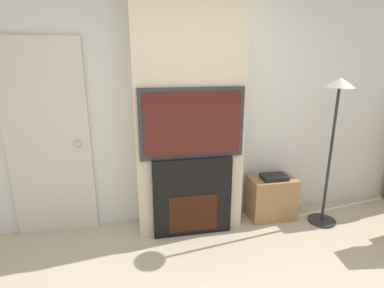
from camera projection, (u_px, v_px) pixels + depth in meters
wall_back at (185, 102)px, 3.24m from camera, size 6.00×0.06×2.70m
chimney_breast at (189, 105)px, 3.05m from camera, size 1.11×0.36×2.70m
fireplace at (192, 196)px, 3.13m from camera, size 0.82×0.15×0.85m
television at (192, 123)px, 2.92m from camera, size 1.04×0.07×0.70m
floor_lamp at (335, 119)px, 3.12m from camera, size 0.30×0.30×1.63m
media_stand at (271, 197)px, 3.50m from camera, size 0.52×0.34×0.54m
entry_door at (49, 141)px, 3.02m from camera, size 0.81×0.09×2.01m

